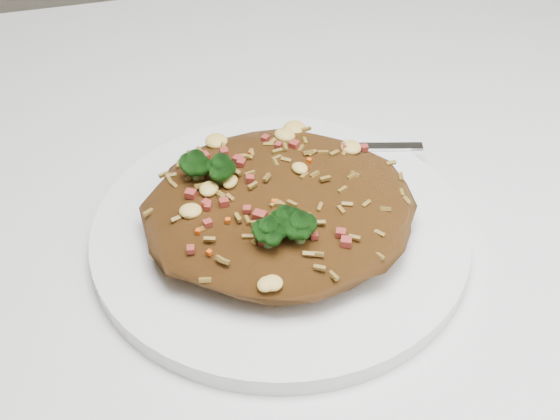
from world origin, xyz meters
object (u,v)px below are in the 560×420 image
object	(u,v)px
dining_table	(405,294)
fork	(331,147)
fried_rice	(279,200)
plate	(280,233)

from	to	relation	value
dining_table	fork	bearing A→B (deg)	122.02
fried_rice	fork	size ratio (longest dim) A/B	1.18
fried_rice	dining_table	bearing A→B (deg)	1.79
dining_table	plate	bearing A→B (deg)	-178.51
plate	fork	size ratio (longest dim) A/B	1.67
dining_table	fork	world-z (taller)	fork
dining_table	plate	distance (m)	0.15
dining_table	fork	distance (m)	0.14
plate	fried_rice	xyz separation A→B (m)	(-0.00, -0.00, 0.03)
dining_table	plate	world-z (taller)	plate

